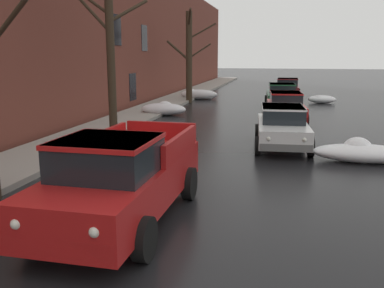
% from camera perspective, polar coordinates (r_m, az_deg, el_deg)
% --- Properties ---
extents(left_sidewalk_slab, '(2.42, 80.00, 0.16)m').
position_cam_1_polar(left_sidewalk_slab, '(18.33, -11.70, 2.09)').
color(left_sidewalk_slab, gray).
rests_on(left_sidewalk_slab, ground).
extents(brick_townhouse_facade, '(0.63, 80.00, 8.81)m').
position_cam_1_polar(brick_townhouse_facade, '(18.88, -17.20, 15.27)').
color(brick_townhouse_facade, brown).
rests_on(brick_townhouse_facade, ground).
extents(snow_bank_along_left_kerb, '(2.93, 1.14, 0.72)m').
position_cam_1_polar(snow_bank_along_left_kerb, '(13.62, 21.98, -1.08)').
color(snow_bank_along_left_kerb, white).
rests_on(snow_bank_along_left_kerb, ground).
extents(snow_bank_mid_block_left, '(2.68, 1.05, 0.75)m').
position_cam_1_polar(snow_bank_mid_block_left, '(30.33, 0.86, 6.71)').
color(snow_bank_mid_block_left, white).
rests_on(snow_bank_mid_block_left, ground).
extents(snow_bank_near_corner_right, '(1.77, 0.99, 0.54)m').
position_cam_1_polar(snow_bank_near_corner_right, '(29.18, 17.05, 5.79)').
color(snow_bank_near_corner_right, white).
rests_on(snow_bank_near_corner_right, ground).
extents(snow_bank_along_right_kerb, '(2.42, 1.22, 0.74)m').
position_cam_1_polar(snow_bank_along_right_kerb, '(22.46, -3.76, 4.74)').
color(snow_bank_along_right_kerb, white).
rests_on(snow_bank_along_right_kerb, ground).
extents(bare_tree_mid_block, '(2.95, 2.01, 6.78)m').
position_cam_1_polar(bare_tree_mid_block, '(15.99, -11.16, 13.91)').
color(bare_tree_mid_block, '#382B1E').
rests_on(bare_tree_mid_block, ground).
extents(bare_tree_far_down_block, '(3.05, 3.25, 5.95)m').
position_cam_1_polar(bare_tree_far_down_block, '(28.29, -0.38, 11.98)').
color(bare_tree_far_down_block, '#382B1E').
rests_on(bare_tree_far_down_block, ground).
extents(pickup_truck_red_approaching_near_lane, '(2.14, 5.02, 1.76)m').
position_cam_1_polar(pickup_truck_red_approaching_near_lane, '(8.07, -9.53, -4.58)').
color(pickup_truck_red_approaching_near_lane, red).
rests_on(pickup_truck_red_approaching_near_lane, ground).
extents(sedan_white_parked_kerbside_close, '(2.03, 4.12, 1.42)m').
position_cam_1_polar(sedan_white_parked_kerbside_close, '(14.87, 12.10, 2.42)').
color(sedan_white_parked_kerbside_close, silver).
rests_on(sedan_white_parked_kerbside_close, ground).
extents(sedan_red_parked_kerbside_mid, '(2.06, 4.23, 1.42)m').
position_cam_1_polar(sedan_red_parked_kerbside_mid, '(20.45, 12.51, 4.97)').
color(sedan_red_parked_kerbside_mid, red).
rests_on(sedan_red_parked_kerbside_mid, ground).
extents(sedan_green_parked_far_down_block, '(2.15, 4.39, 1.42)m').
position_cam_1_polar(sedan_green_parked_far_down_block, '(26.33, 12.01, 6.52)').
color(sedan_green_parked_far_down_block, '#1E5633').
rests_on(sedan_green_parked_far_down_block, ground).
extents(sedan_maroon_queued_behind_truck, '(1.95, 4.14, 1.42)m').
position_cam_1_polar(sedan_maroon_queued_behind_truck, '(32.21, 12.77, 7.44)').
color(sedan_maroon_queued_behind_truck, maroon).
rests_on(sedan_maroon_queued_behind_truck, ground).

